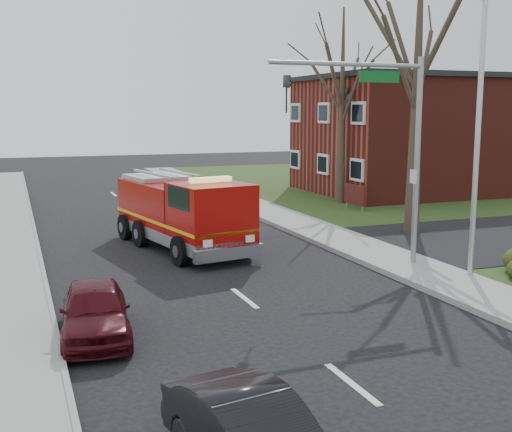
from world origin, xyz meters
name	(u,v)px	position (x,y,z in m)	size (l,w,h in m)	color
ground	(244,299)	(0.00, 0.00, 0.00)	(120.00, 120.00, 0.00)	black
sidewalk_right	(433,276)	(6.20, 0.00, 0.07)	(2.40, 80.00, 0.15)	gray
sidewalk_left	(3,322)	(-6.20, 0.00, 0.07)	(2.40, 80.00, 0.15)	gray
brick_building	(431,134)	(19.00, 18.00, 3.66)	(15.40, 10.40, 7.25)	maroon
health_center_sign	(355,195)	(10.50, 12.50, 0.88)	(0.12, 2.00, 1.40)	#461110
bare_tree_near	(418,52)	(9.50, 6.00, 7.41)	(6.00, 6.00, 12.00)	#33291E
bare_tree_far	(342,85)	(11.00, 15.00, 6.49)	(5.25, 5.25, 10.50)	#33291E
traffic_signal_mast	(384,124)	(5.21, 1.50, 4.71)	(5.29, 0.18, 6.80)	gray
streetlight_pole	(476,130)	(7.14, -0.50, 4.55)	(1.48, 0.16, 8.40)	#B7BABF
fire_engine	(183,214)	(0.05, 6.84, 1.31)	(3.83, 7.54, 2.90)	#960806
parked_car_maroon	(95,310)	(-4.20, -1.67, 0.64)	(1.51, 3.75, 1.28)	#3F0A11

